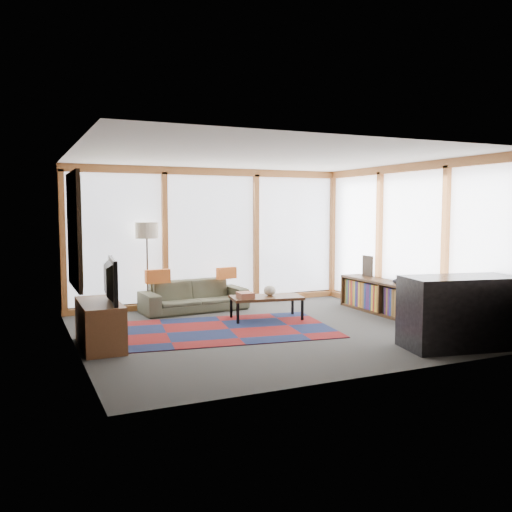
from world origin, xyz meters
name	(u,v)px	position (x,y,z in m)	size (l,w,h in m)	color
ground	(267,330)	(0.00, 0.00, 0.00)	(5.50, 5.50, 0.00)	#302F2D
room_envelope	(280,227)	(0.49, 0.56, 1.54)	(5.52, 5.02, 2.62)	#41342E
rug	(229,329)	(-0.50, 0.28, 0.01)	(3.08, 1.98, 0.01)	maroon
sofa	(194,296)	(-0.53, 1.95, 0.27)	(1.88, 0.74, 0.55)	#383828
pillow_left	(158,276)	(-1.19, 1.90, 0.67)	(0.43, 0.13, 0.24)	#CB6125
pillow_right	(226,273)	(0.11, 1.96, 0.66)	(0.38, 0.12, 0.21)	#CB6125
floor_lamp	(147,268)	(-1.32, 2.14, 0.80)	(0.40, 0.40, 1.60)	black
coffee_table	(266,308)	(0.34, 0.74, 0.19)	(1.17, 0.58, 0.39)	black
book_stack	(245,295)	(-0.05, 0.70, 0.44)	(0.23, 0.29, 0.10)	brown
vase	(270,290)	(0.42, 0.78, 0.48)	(0.20, 0.20, 0.18)	beige
bookshelf	(388,298)	(2.43, 0.22, 0.29)	(0.42, 2.33, 0.58)	black
bowl_a	(413,283)	(2.47, -0.35, 0.63)	(0.19, 0.19, 0.10)	black
bowl_b	(397,281)	(2.42, -0.02, 0.62)	(0.16, 0.16, 0.08)	black
shelf_picture	(368,266)	(2.54, 0.98, 0.78)	(0.04, 0.29, 0.39)	black
tv_console	(100,324)	(-2.45, 0.03, 0.30)	(0.51, 1.22, 0.61)	brown
television	(105,280)	(-2.37, -0.02, 0.90)	(1.01, 0.13, 0.58)	black
bar_counter	(460,312)	(1.90, -1.96, 0.48)	(1.50, 0.70, 0.95)	black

